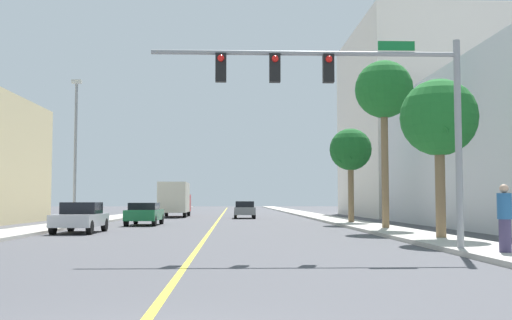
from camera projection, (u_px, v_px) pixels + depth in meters
ground at (219, 220)px, 47.70m from camera, size 192.00×192.00×0.00m
sidewalk_left at (108, 219)px, 47.38m from camera, size 2.54×168.00×0.15m
sidewalk_right at (328, 218)px, 48.03m from camera, size 2.54×168.00×0.15m
lane_marking_center at (219, 220)px, 47.70m from camera, size 0.16×144.00×0.01m
building_right_far at (435, 123)px, 58.11m from camera, size 15.50×18.88×17.68m
traffic_signal_mast at (355, 92)px, 17.92m from camera, size 9.14×0.36×6.15m
street_lamp at (76, 144)px, 34.67m from camera, size 0.56×0.28×8.27m
palm_near at (439, 119)px, 22.94m from camera, size 2.90×2.90×5.96m
palm_mid at (384, 92)px, 31.01m from camera, size 2.94×2.94×8.50m
palm_far at (351, 151)px, 38.75m from camera, size 2.67×2.67×5.94m
car_green at (145, 213)px, 37.09m from camera, size 1.90×4.37×1.37m
car_gray at (245, 209)px, 50.88m from camera, size 1.76×3.89×1.43m
car_silver at (80, 217)px, 28.57m from camera, size 1.92×3.98×1.43m
delivery_truck at (175, 199)px, 54.83m from camera, size 2.45×7.61×3.08m
pedestrian at (505, 218)px, 16.30m from camera, size 0.38×0.38×1.82m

